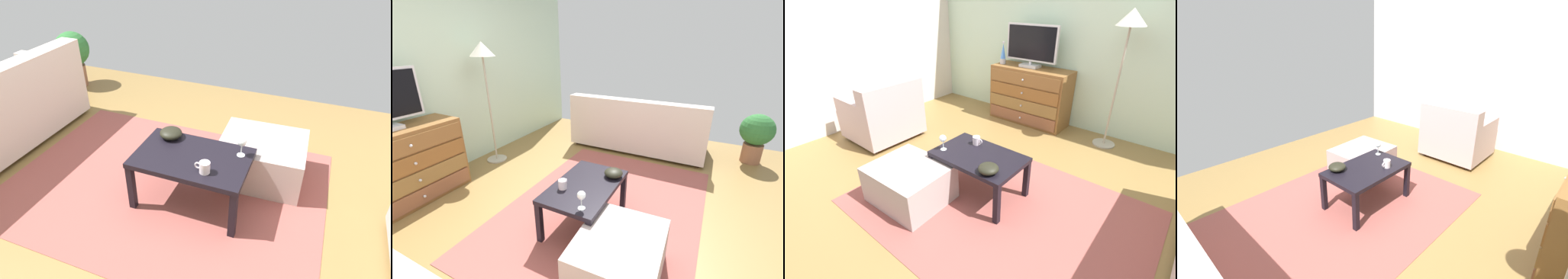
% 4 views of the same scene
% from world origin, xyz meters
% --- Properties ---
extents(ground_plane, '(5.71, 4.62, 0.05)m').
position_xyz_m(ground_plane, '(0.00, 0.00, -0.03)').
color(ground_plane, olive).
extents(wall_accent_rear, '(5.71, 0.12, 2.76)m').
position_xyz_m(wall_accent_rear, '(0.00, 2.07, 1.38)').
color(wall_accent_rear, '#B6D2B7').
rests_on(wall_accent_rear, ground_plane).
extents(area_rug, '(2.60, 1.90, 0.01)m').
position_xyz_m(area_rug, '(0.20, -0.20, 0.00)').
color(area_rug, '#924A44').
rests_on(area_rug, ground_plane).
extents(dresser, '(1.18, 0.49, 0.84)m').
position_xyz_m(dresser, '(-0.63, 1.76, 0.42)').
color(dresser, brown).
rests_on(dresser, ground_plane).
extents(coffee_table, '(0.85, 0.54, 0.43)m').
position_xyz_m(coffee_table, '(-0.08, -0.12, 0.37)').
color(coffee_table, black).
rests_on(coffee_table, ground_plane).
extents(wine_glass, '(0.07, 0.07, 0.16)m').
position_xyz_m(wine_glass, '(-0.42, -0.26, 0.55)').
color(wine_glass, silver).
rests_on(wine_glass, coffee_table).
extents(mug, '(0.11, 0.08, 0.08)m').
position_xyz_m(mug, '(-0.23, 0.03, 0.47)').
color(mug, silver).
rests_on(mug, coffee_table).
extents(bowl_decorative, '(0.18, 0.18, 0.08)m').
position_xyz_m(bowl_decorative, '(0.17, -0.30, 0.47)').
color(bowl_decorative, black).
rests_on(bowl_decorative, coffee_table).
extents(couch_large, '(0.85, 2.09, 0.86)m').
position_xyz_m(couch_large, '(1.94, -0.03, 0.34)').
color(couch_large, '#332319').
rests_on(couch_large, ground_plane).
extents(ottoman, '(0.72, 0.63, 0.37)m').
position_xyz_m(ottoman, '(-0.52, -0.63, 0.18)').
color(ottoman, '#AF9C99').
rests_on(ottoman, ground_plane).
extents(standing_lamp, '(0.32, 0.32, 1.66)m').
position_xyz_m(standing_lamp, '(0.57, 1.71, 1.42)').
color(standing_lamp, '#A59E8C').
rests_on(standing_lamp, ground_plane).
extents(potted_plant, '(0.44, 0.44, 0.72)m').
position_xyz_m(potted_plant, '(2.21, -1.66, 0.43)').
color(potted_plant, brown).
rests_on(potted_plant, ground_plane).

